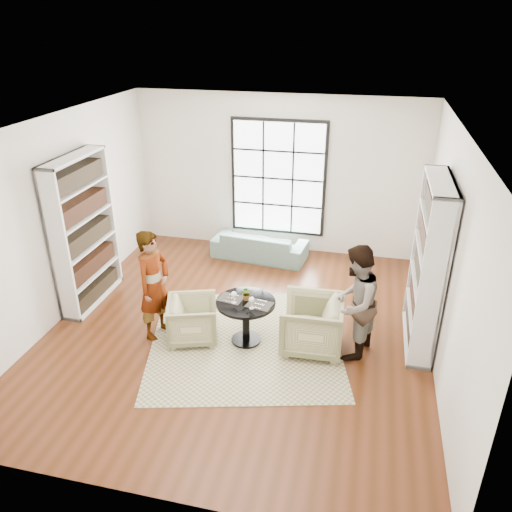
% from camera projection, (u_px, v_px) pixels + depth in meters
% --- Properties ---
extents(ground, '(6.00, 6.00, 0.00)m').
position_uv_depth(ground, '(239.00, 329.00, 7.48)').
color(ground, '#572814').
extents(room_shell, '(6.00, 6.01, 6.00)m').
position_uv_depth(room_shell, '(247.00, 238.00, 7.40)').
color(room_shell, silver).
rests_on(room_shell, ground).
extents(rug, '(3.24, 3.24, 0.01)m').
position_uv_depth(rug, '(245.00, 341.00, 7.18)').
color(rug, '#B8B38A').
rests_on(rug, ground).
extents(pedestal_table, '(0.83, 0.83, 0.67)m').
position_uv_depth(pedestal_table, '(246.00, 312.00, 6.98)').
color(pedestal_table, black).
rests_on(pedestal_table, ground).
extents(sofa, '(1.85, 0.88, 0.52)m').
position_uv_depth(sofa, '(260.00, 245.00, 9.56)').
color(sofa, slate).
rests_on(sofa, ground).
extents(armchair_left, '(0.87, 0.86, 0.64)m').
position_uv_depth(armchair_left, '(193.00, 320.00, 7.12)').
color(armchair_left, '#C6B38D').
rests_on(armchair_left, ground).
extents(armchair_right, '(0.87, 0.85, 0.77)m').
position_uv_depth(armchair_right, '(312.00, 325.00, 6.89)').
color(armchair_right, '#B8B683').
rests_on(armchair_right, ground).
extents(person_left, '(0.53, 0.67, 1.63)m').
position_uv_depth(person_left, '(154.00, 285.00, 7.01)').
color(person_left, gray).
rests_on(person_left, ground).
extents(person_right, '(0.81, 0.93, 1.62)m').
position_uv_depth(person_right, '(355.00, 303.00, 6.59)').
color(person_right, gray).
rests_on(person_right, ground).
extents(placemat_left, '(0.38, 0.32, 0.01)m').
position_uv_depth(placemat_left, '(231.00, 298.00, 6.97)').
color(placemat_left, black).
rests_on(placemat_left, pedestal_table).
extents(placemat_right, '(0.38, 0.32, 0.01)m').
position_uv_depth(placemat_right, '(259.00, 305.00, 6.82)').
color(placemat_right, black).
rests_on(placemat_right, pedestal_table).
extents(cutlery_left, '(0.18, 0.24, 0.01)m').
position_uv_depth(cutlery_left, '(231.00, 298.00, 6.96)').
color(cutlery_left, '#B8B9BD').
rests_on(cutlery_left, placemat_left).
extents(cutlery_right, '(0.18, 0.24, 0.01)m').
position_uv_depth(cutlery_right, '(259.00, 304.00, 6.81)').
color(cutlery_right, '#B8B9BD').
rests_on(cutlery_right, placemat_right).
extents(wine_glass_left, '(0.08, 0.08, 0.18)m').
position_uv_depth(wine_glass_left, '(234.00, 295.00, 6.81)').
color(wine_glass_left, silver).
rests_on(wine_glass_left, pedestal_table).
extents(wine_glass_right, '(0.08, 0.08, 0.18)m').
position_uv_depth(wine_glass_right, '(252.00, 300.00, 6.68)').
color(wine_glass_right, silver).
rests_on(wine_glass_right, pedestal_table).
extents(flower_centerpiece, '(0.22, 0.20, 0.20)m').
position_uv_depth(flower_centerpiece, '(247.00, 293.00, 6.90)').
color(flower_centerpiece, gray).
rests_on(flower_centerpiece, pedestal_table).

